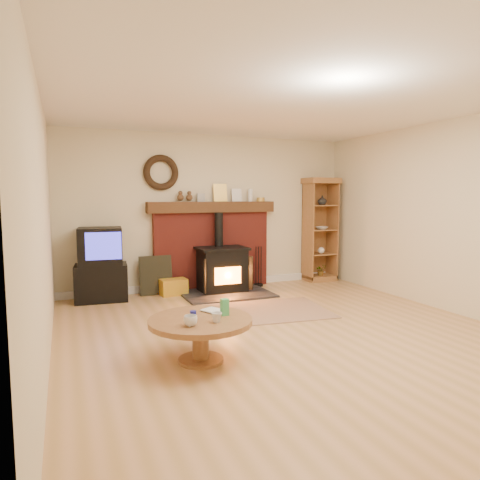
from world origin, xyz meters
name	(u,v)px	position (x,y,z in m)	size (l,w,h in m)	color
ground	(288,334)	(0.00, 0.00, 0.00)	(5.50, 5.50, 0.00)	#B2854A
room_shell	(284,183)	(-0.02, 0.09, 1.72)	(5.02, 5.52, 2.61)	beige
chimney_breast	(212,242)	(0.00, 2.67, 0.80)	(2.20, 0.22, 1.78)	maroon
wood_stove	(223,271)	(0.04, 2.27, 0.36)	(1.40, 1.00, 1.30)	black
area_rug	(265,311)	(0.17, 0.95, 0.01)	(1.70, 1.17, 0.01)	brown
tv_unit	(101,266)	(-1.83, 2.47, 0.53)	(0.80, 0.60, 1.11)	black
curio_cabinet	(319,230)	(2.07, 2.55, 0.95)	(0.61, 0.44, 1.90)	brown
firelog_box	(174,287)	(-0.75, 2.40, 0.13)	(0.41, 0.26, 0.26)	#C8D019
leaning_painting	(156,275)	(-0.99, 2.55, 0.31)	(0.52, 0.03, 0.62)	black
fire_tools	(258,279)	(0.80, 2.50, 0.13)	(0.16, 0.16, 0.70)	black
coffee_table	(201,327)	(-1.16, -0.41, 0.34)	(0.99, 0.99, 0.58)	brown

